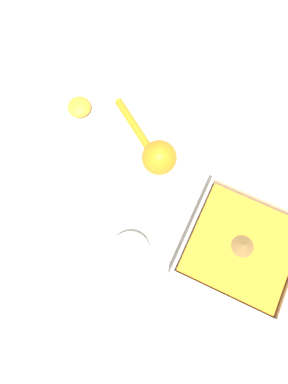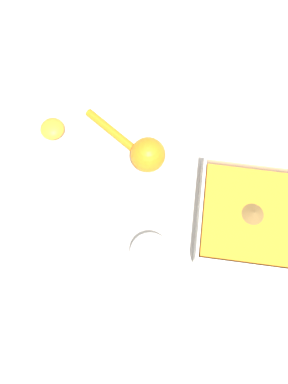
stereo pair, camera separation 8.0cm
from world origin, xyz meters
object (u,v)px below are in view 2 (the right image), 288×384
Objects in this scene: spice_bowl at (150,254)px; lemon_half at (52,129)px; square_dish at (250,216)px; lemon_squeezer at (144,152)px.

spice_bowl is 1.48× the size of lemon_half.
spice_bowl is at bearing -62.18° from square_dish.
lemon_half is (-0.15, -0.46, -0.00)m from square_dish.
lemon_half is at bearing -108.13° from square_dish.
lemon_half is at bearing -156.54° from lemon_squeezer.
square_dish is 0.23m from spice_bowl.
spice_bowl is 0.22m from lemon_squeezer.
square_dish is at bearing 9.43° from lemon_squeezer.
lemon_squeezer is at bearing 79.50° from lemon_half.
square_dish is 4.02× the size of lemon_half.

